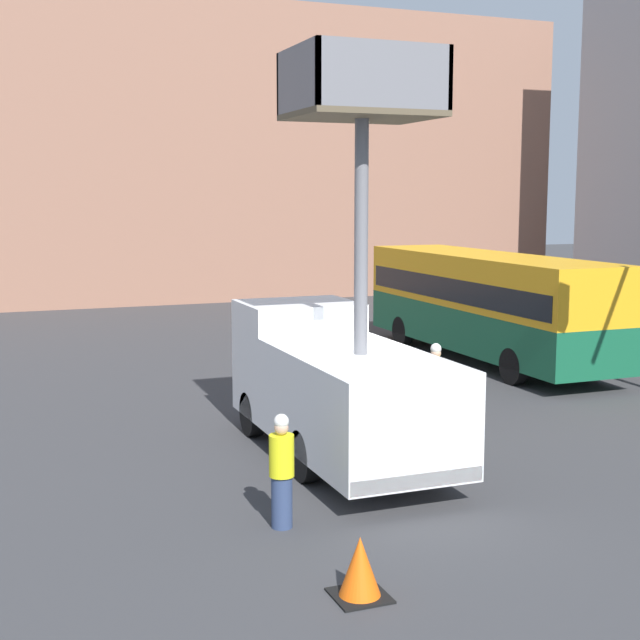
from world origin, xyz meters
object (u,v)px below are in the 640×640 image
Objects in this scene: traffic_cone_near_truck at (360,569)px; road_worker_directing at (435,385)px; city_bus at (486,299)px; road_worker_near_truck at (282,471)px; utility_truck at (336,376)px.

road_worker_directing is at bearing 55.22° from traffic_cone_near_truck.
road_worker_near_truck is (-10.16, -10.74, -1.00)m from city_bus.
utility_truck is 11.14m from city_bus.
city_bus reaches higher than road_worker_directing.
city_bus is (8.03, 7.71, 0.28)m from utility_truck.
utility_truck reaches higher than city_bus.
city_bus is 14.82m from road_worker_near_truck.
road_worker_near_truck is at bearing -151.40° from road_worker_directing.
road_worker_near_truck is at bearing 154.41° from city_bus.
road_worker_directing is at bearing 25.99° from utility_truck.
road_worker_near_truck is (-2.13, -3.03, -0.72)m from utility_truck.
utility_truck reaches higher than traffic_cone_near_truck.
utility_truck reaches higher than road_worker_directing.
road_worker_near_truck is at bearing -125.09° from utility_truck.
road_worker_directing is 8.56m from traffic_cone_near_truck.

